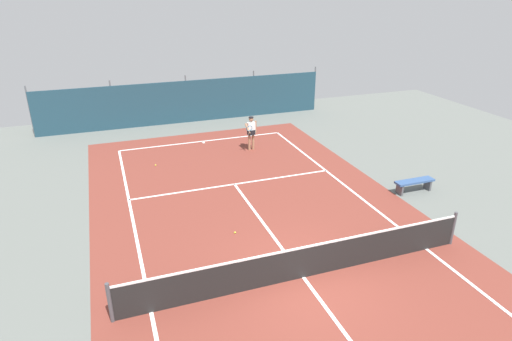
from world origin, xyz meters
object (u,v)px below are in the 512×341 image
(courtside_bench, at_px, (414,183))
(tennis_ball_midcourt, at_px, (235,233))
(tennis_ball_near_player, at_px, (156,165))
(tennis_player, at_px, (251,131))
(tennis_net, at_px, (304,262))

(courtside_bench, bearing_deg, tennis_ball_midcourt, -175.34)
(tennis_ball_near_player, xyz_separation_m, courtside_bench, (9.02, -6.00, 0.34))
(tennis_ball_midcourt, bearing_deg, tennis_player, 66.94)
(tennis_player, bearing_deg, courtside_bench, 119.30)
(tennis_player, bearing_deg, tennis_net, 74.35)
(tennis_ball_midcourt, bearing_deg, tennis_ball_near_player, 103.81)
(tennis_ball_near_player, relative_size, courtside_bench, 0.04)
(tennis_player, relative_size, tennis_ball_near_player, 24.85)
(tennis_net, bearing_deg, tennis_ball_midcourt, 111.08)
(tennis_ball_near_player, bearing_deg, tennis_ball_midcourt, -76.19)
(tennis_player, xyz_separation_m, courtside_bench, (4.37, -6.50, -0.59))
(tennis_player, distance_m, tennis_ball_near_player, 4.77)
(tennis_ball_midcourt, distance_m, courtside_bench, 7.43)
(tennis_ball_near_player, relative_size, tennis_ball_midcourt, 1.00)
(tennis_net, bearing_deg, tennis_ball_near_player, 106.05)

